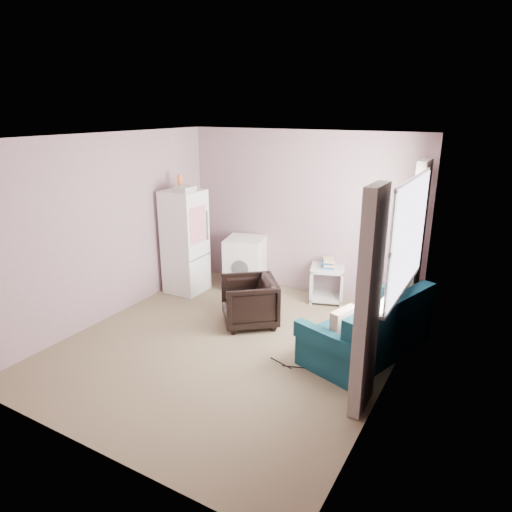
{
  "coord_description": "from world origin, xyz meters",
  "views": [
    {
      "loc": [
        2.77,
        -4.2,
        2.8
      ],
      "look_at": [
        0.05,
        0.6,
        1.0
      ],
      "focal_mm": 32.0,
      "sensor_mm": 36.0,
      "label": 1
    }
  ],
  "objects_px": {
    "side_table": "(327,281)",
    "sofa": "(370,332)",
    "armchair": "(249,300)",
    "washing_machine": "(245,262)",
    "fridge": "(185,241)"
  },
  "relations": [
    {
      "from": "fridge",
      "to": "washing_machine",
      "type": "height_order",
      "value": "fridge"
    },
    {
      "from": "armchair",
      "to": "side_table",
      "type": "height_order",
      "value": "armchair"
    },
    {
      "from": "side_table",
      "to": "sofa",
      "type": "distance_m",
      "value": 1.6
    },
    {
      "from": "side_table",
      "to": "fridge",
      "type": "bearing_deg",
      "value": -160.99
    },
    {
      "from": "washing_machine",
      "to": "sofa",
      "type": "xyz_separation_m",
      "value": [
        2.37,
        -1.09,
        -0.15
      ]
    },
    {
      "from": "side_table",
      "to": "sofa",
      "type": "bearing_deg",
      "value": -50.48
    },
    {
      "from": "washing_machine",
      "to": "side_table",
      "type": "xyz_separation_m",
      "value": [
        1.35,
        0.15,
        -0.12
      ]
    },
    {
      "from": "armchair",
      "to": "sofa",
      "type": "xyz_separation_m",
      "value": [
        1.64,
        0.03,
        -0.07
      ]
    },
    {
      "from": "sofa",
      "to": "fridge",
      "type": "bearing_deg",
      "value": -171.51
    },
    {
      "from": "armchair",
      "to": "washing_machine",
      "type": "height_order",
      "value": "washing_machine"
    },
    {
      "from": "washing_machine",
      "to": "side_table",
      "type": "distance_m",
      "value": 1.36
    },
    {
      "from": "fridge",
      "to": "sofa",
      "type": "distance_m",
      "value": 3.2
    },
    {
      "from": "armchair",
      "to": "sofa",
      "type": "bearing_deg",
      "value": 51.71
    },
    {
      "from": "sofa",
      "to": "armchair",
      "type": "bearing_deg",
      "value": -160.95
    },
    {
      "from": "side_table",
      "to": "sofa",
      "type": "relative_size",
      "value": 0.35
    }
  ]
}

